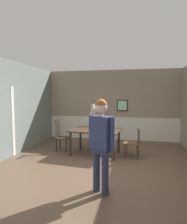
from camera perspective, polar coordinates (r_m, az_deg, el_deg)
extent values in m
plane|color=brown|center=(5.05, 0.51, -16.34)|extent=(7.65, 7.65, 0.00)
cube|color=gray|center=(8.15, 5.43, 5.31)|extent=(5.44, 0.12, 1.92)
cube|color=silver|center=(8.27, 5.36, -4.62)|extent=(5.44, 0.14, 0.94)
cube|color=silver|center=(8.18, 5.36, -1.41)|extent=(5.44, 0.05, 0.06)
cube|color=black|center=(8.05, 8.32, 1.89)|extent=(0.44, 0.03, 0.46)
cube|color=#99E5B8|center=(8.03, 8.31, 1.88)|extent=(0.36, 0.01, 0.38)
cube|color=silver|center=(6.42, -22.43, -2.47)|extent=(0.06, 0.12, 2.10)
cube|color=#38281E|center=(6.10, 0.54, -5.30)|extent=(1.61, 1.16, 0.04)
cylinder|color=#38281E|center=(6.03, -6.69, -9.20)|extent=(0.07, 0.07, 0.73)
cylinder|color=#38281E|center=(5.64, 5.81, -10.20)|extent=(0.07, 0.07, 0.73)
cylinder|color=#38281E|center=(6.77, -3.81, -7.63)|extent=(0.07, 0.07, 0.73)
cylinder|color=#38281E|center=(6.42, 7.32, -8.35)|extent=(0.07, 0.07, 0.73)
cube|color=#2D2319|center=(6.97, 2.63, -6.50)|extent=(0.45, 0.45, 0.03)
cube|color=#2D2319|center=(7.07, 3.00, -2.58)|extent=(0.42, 0.07, 0.06)
cylinder|color=#2D2319|center=(7.08, 3.98, -4.27)|extent=(0.02, 0.02, 0.47)
cylinder|color=#2D2319|center=(7.10, 3.00, -4.23)|extent=(0.02, 0.02, 0.47)
cylinder|color=#2D2319|center=(7.13, 2.02, -4.19)|extent=(0.02, 0.02, 0.47)
cylinder|color=#2D2319|center=(6.83, 3.65, -8.78)|extent=(0.04, 0.04, 0.44)
cylinder|color=#2D2319|center=(6.90, 0.93, -8.61)|extent=(0.04, 0.04, 0.44)
cylinder|color=#2D2319|center=(7.14, 4.25, -8.17)|extent=(0.04, 0.04, 0.44)
cylinder|color=#2D2319|center=(7.22, 1.65, -8.02)|extent=(0.04, 0.04, 0.44)
cube|color=#513823|center=(5.95, 10.94, -8.82)|extent=(0.50, 0.50, 0.03)
cube|color=#513823|center=(5.83, 12.99, -4.60)|extent=(0.10, 0.45, 0.06)
cylinder|color=#513823|center=(5.73, 12.79, -6.82)|extent=(0.02, 0.02, 0.47)
cylinder|color=#513823|center=(5.87, 12.95, -6.56)|extent=(0.02, 0.02, 0.47)
cylinder|color=#513823|center=(6.00, 13.11, -6.32)|extent=(0.02, 0.02, 0.47)
cylinder|color=#513823|center=(5.86, 8.86, -11.25)|extent=(0.04, 0.04, 0.42)
cylinder|color=#513823|center=(6.20, 9.50, -10.36)|extent=(0.04, 0.04, 0.42)
cylinder|color=#513823|center=(5.81, 12.40, -11.45)|extent=(0.04, 0.04, 0.42)
cylinder|color=#513823|center=(6.15, 12.84, -10.54)|extent=(0.04, 0.04, 0.42)
cube|color=#2D2319|center=(6.57, -8.83, -7.38)|extent=(0.42, 0.42, 0.03)
cube|color=#2D2319|center=(6.54, -10.41, -2.38)|extent=(0.05, 0.41, 0.06)
cylinder|color=#2D2319|center=(6.69, -9.96, -4.49)|extent=(0.02, 0.02, 0.59)
cylinder|color=#2D2319|center=(6.58, -10.38, -4.65)|extent=(0.02, 0.02, 0.59)
cylinder|color=#2D2319|center=(6.47, -10.81, -4.82)|extent=(0.02, 0.02, 0.59)
cylinder|color=#2D2319|center=(6.71, -6.94, -9.10)|extent=(0.04, 0.04, 0.43)
cylinder|color=#2D2319|center=(6.41, -7.97, -9.78)|extent=(0.04, 0.04, 0.43)
cylinder|color=#2D2319|center=(6.83, -9.58, -8.89)|extent=(0.04, 0.04, 0.43)
cylinder|color=#2D2319|center=(6.53, -10.71, -9.54)|extent=(0.04, 0.04, 0.43)
cylinder|color=#282E49|center=(3.78, 3.44, -16.92)|extent=(0.14, 0.14, 0.85)
cylinder|color=#282E49|center=(3.90, 0.94, -16.24)|extent=(0.14, 0.14, 0.85)
cube|color=#282E49|center=(3.72, 2.19, -10.92)|extent=(0.42, 0.35, 0.12)
cube|color=navy|center=(3.64, 2.20, -5.91)|extent=(0.46, 0.39, 0.60)
cylinder|color=navy|center=(3.49, 5.44, -6.13)|extent=(0.09, 0.09, 0.57)
cylinder|color=beige|center=(3.70, -0.25, -0.09)|extent=(0.16, 0.17, 0.20)
cylinder|color=beige|center=(3.59, 2.22, -0.81)|extent=(0.09, 0.09, 0.05)
sphere|color=beige|center=(3.58, 2.23, 1.42)|extent=(0.23, 0.23, 0.23)
sphere|color=brown|center=(3.58, 2.23, 2.06)|extent=(0.22, 0.22, 0.22)
cube|color=#B7B7BC|center=(3.66, 0.02, 1.13)|extent=(0.11, 0.08, 0.17)
cylinder|color=black|center=(3.65, 0.02, 3.01)|extent=(0.01, 0.01, 0.08)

